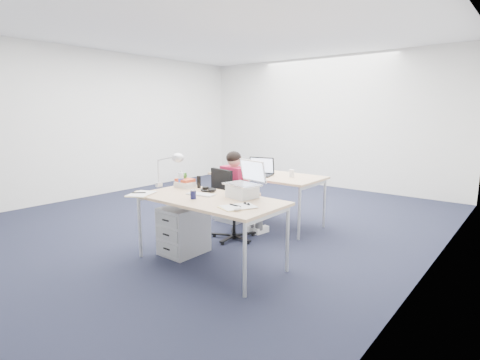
% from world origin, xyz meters
% --- Properties ---
extents(floor, '(7.00, 7.00, 0.00)m').
position_xyz_m(floor, '(0.00, 0.00, 0.00)').
color(floor, black).
rests_on(floor, ground).
extents(room, '(6.02, 7.02, 2.80)m').
position_xyz_m(room, '(0.00, 0.00, 1.71)').
color(room, silver).
rests_on(room, ground).
extents(desk_near, '(1.60, 0.80, 0.73)m').
position_xyz_m(desk_near, '(1.13, -1.32, 0.68)').
color(desk_near, tan).
rests_on(desk_near, ground).
extents(desk_far, '(1.60, 0.80, 0.73)m').
position_xyz_m(desk_far, '(0.73, 0.30, 0.68)').
color(desk_far, tan).
rests_on(desk_far, ground).
extents(office_chair, '(0.68, 0.68, 0.93)m').
position_xyz_m(office_chair, '(0.79, -0.56, 0.26)').
color(office_chair, black).
rests_on(office_chair, ground).
extents(seated_person, '(0.39, 0.66, 1.13)m').
position_xyz_m(seated_person, '(0.81, -0.39, 0.56)').
color(seated_person, '#B4193D').
rests_on(seated_person, ground).
extents(drawer_pedestal_near, '(0.40, 0.50, 0.55)m').
position_xyz_m(drawer_pedestal_near, '(0.66, -1.27, 0.28)').
color(drawer_pedestal_near, '#9FA0A4').
rests_on(drawer_pedestal_near, ground).
extents(drawer_pedestal_far, '(0.40, 0.50, 0.55)m').
position_xyz_m(drawer_pedestal_far, '(0.25, 0.16, 0.28)').
color(drawer_pedestal_far, '#9FA0A4').
rests_on(drawer_pedestal_far, ground).
extents(silver_laptop, '(0.41, 0.34, 0.38)m').
position_xyz_m(silver_laptop, '(1.38, -1.09, 0.92)').
color(silver_laptop, silver).
rests_on(silver_laptop, desk_near).
extents(wireless_keyboard, '(0.33, 0.19, 0.02)m').
position_xyz_m(wireless_keyboard, '(0.95, -1.27, 0.74)').
color(wireless_keyboard, white).
rests_on(wireless_keyboard, desk_near).
extents(computer_mouse, '(0.09, 0.11, 0.04)m').
position_xyz_m(computer_mouse, '(1.68, -1.53, 0.75)').
color(computer_mouse, white).
rests_on(computer_mouse, desk_near).
extents(headphones, '(0.28, 0.25, 0.04)m').
position_xyz_m(headphones, '(0.87, -1.07, 0.75)').
color(headphones, black).
rests_on(headphones, desk_near).
extents(can_koozie, '(0.07, 0.07, 0.10)m').
position_xyz_m(can_koozie, '(1.03, -1.46, 0.78)').
color(can_koozie, '#14153F').
rests_on(can_koozie, desk_near).
extents(water_bottle, '(0.07, 0.07, 0.21)m').
position_xyz_m(water_bottle, '(0.48, -1.13, 0.83)').
color(water_bottle, silver).
rests_on(water_bottle, desk_near).
extents(bear_figurine, '(0.11, 0.10, 0.17)m').
position_xyz_m(bear_figurine, '(0.46, -1.05, 0.82)').
color(bear_figurine, '#236A1C').
rests_on(bear_figurine, desk_near).
extents(book_stack, '(0.23, 0.18, 0.10)m').
position_xyz_m(book_stack, '(0.50, -1.08, 0.78)').
color(book_stack, silver).
rests_on(book_stack, desk_near).
extents(cordless_phone, '(0.04, 0.03, 0.15)m').
position_xyz_m(cordless_phone, '(0.66, -1.01, 0.80)').
color(cordless_phone, black).
rests_on(cordless_phone, desk_near).
extents(papers_left, '(0.33, 0.38, 0.01)m').
position_xyz_m(papers_left, '(0.41, -1.67, 0.74)').
color(papers_left, '#FFE393').
rests_on(papers_left, desk_near).
extents(papers_right, '(0.33, 0.38, 0.01)m').
position_xyz_m(papers_right, '(1.60, -1.45, 0.74)').
color(papers_right, '#FFE393').
rests_on(papers_right, desk_near).
extents(sunglasses, '(0.10, 0.06, 0.02)m').
position_xyz_m(sunglasses, '(1.63, -1.33, 0.74)').
color(sunglasses, black).
rests_on(sunglasses, desk_near).
extents(desk_lamp, '(0.42, 0.21, 0.45)m').
position_xyz_m(desk_lamp, '(0.38, -1.27, 0.96)').
color(desk_lamp, silver).
rests_on(desk_lamp, desk_near).
extents(dark_laptop, '(0.44, 0.44, 0.27)m').
position_xyz_m(dark_laptop, '(0.69, 0.15, 0.86)').
color(dark_laptop, black).
rests_on(dark_laptop, desk_far).
extents(far_cup, '(0.07, 0.07, 0.10)m').
position_xyz_m(far_cup, '(1.12, 0.34, 0.78)').
color(far_cup, white).
rests_on(far_cup, desk_far).
extents(far_papers, '(0.31, 0.35, 0.01)m').
position_xyz_m(far_papers, '(0.56, 0.48, 0.73)').
color(far_papers, white).
rests_on(far_papers, desk_far).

